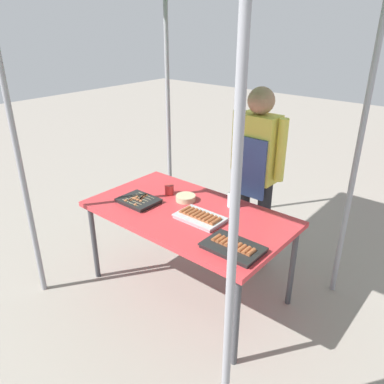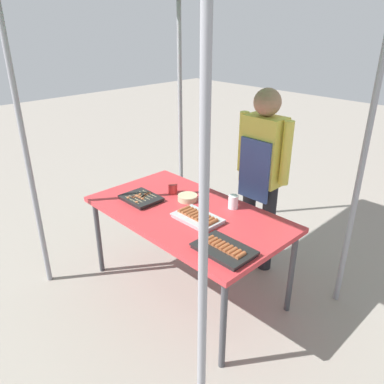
{
  "view_description": "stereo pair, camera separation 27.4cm",
  "coord_description": "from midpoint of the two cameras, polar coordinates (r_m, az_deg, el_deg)",
  "views": [
    {
      "loc": [
        1.73,
        -2.0,
        2.12
      ],
      "look_at": [
        0.0,
        0.05,
        0.9
      ],
      "focal_mm": 35.67,
      "sensor_mm": 36.0,
      "label": 1
    },
    {
      "loc": [
        1.93,
        -1.81,
        2.12
      ],
      "look_at": [
        0.0,
        0.05,
        0.9
      ],
      "focal_mm": 35.67,
      "sensor_mm": 36.0,
      "label": 2
    }
  ],
  "objects": [
    {
      "name": "ground_plane",
      "position": [
        3.39,
        1.76,
        -14.27
      ],
      "size": [
        18.0,
        18.0,
        0.0
      ],
      "primitive_type": "plane",
      "color": "gray"
    },
    {
      "name": "drink_cup_near_edge",
      "position": [
        3.27,
        -0.49,
        0.47
      ],
      "size": [
        0.08,
        0.08,
        0.09
      ],
      "primitive_type": "cylinder",
      "color": "red",
      "rests_on": "stall_table"
    },
    {
      "name": "tray_meat_skewers",
      "position": [
        3.16,
        -5.2,
        -1.0
      ],
      "size": [
        0.31,
        0.25,
        0.04
      ],
      "color": "black",
      "rests_on": "stall_table"
    },
    {
      "name": "tray_grilled_sausages",
      "position": [
        2.84,
        3.59,
        -3.91
      ],
      "size": [
        0.36,
        0.23,
        0.05
      ],
      "color": "#ADADB2",
      "rests_on": "stall_table"
    },
    {
      "name": "drink_cup_by_wok",
      "position": [
        3.04,
        8.76,
        -1.53
      ],
      "size": [
        0.08,
        0.08,
        0.11
      ],
      "primitive_type": "cylinder",
      "color": "white",
      "rests_on": "stall_table"
    },
    {
      "name": "vendor_woman",
      "position": [
        3.33,
        12.75,
        3.58
      ],
      "size": [
        0.52,
        0.23,
        1.63
      ],
      "rotation": [
        0.0,
        0.0,
        3.14
      ],
      "color": "black",
      "rests_on": "ground"
    },
    {
      "name": "stall_table",
      "position": [
        3.0,
        1.93,
        -3.85
      ],
      "size": [
        1.6,
        0.9,
        0.75
      ],
      "color": "#C63338",
      "rests_on": "ground"
    },
    {
      "name": "tray_pork_links",
      "position": [
        2.5,
        7.98,
        -8.56
      ],
      "size": [
        0.38,
        0.26,
        0.05
      ],
      "color": "black",
      "rests_on": "stall_table"
    },
    {
      "name": "condiment_bowl",
      "position": [
        3.15,
        1.84,
        -0.92
      ],
      "size": [
        0.16,
        0.16,
        0.05
      ],
      "primitive_type": "cylinder",
      "color": "#BFB28C",
      "rests_on": "stall_table"
    }
  ]
}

